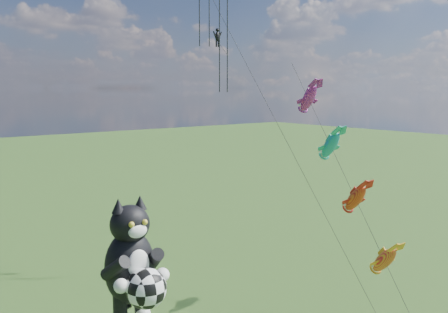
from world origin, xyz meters
TOP-DOWN VIEW (x-y plane):
  - cat_kite_rig at (0.63, 4.12)m, footprint 2.25×4.02m
  - fish_windsock_rig at (18.72, 8.72)m, footprint 4.56×15.37m
  - parafoil_rig at (16.84, 19.59)m, footprint 2.62×17.44m

SIDE VIEW (x-z plane):
  - cat_kite_rig at x=0.63m, z-range 3.01..14.09m
  - fish_windsock_rig at x=18.72m, z-range 1.04..18.05m
  - parafoil_rig at x=16.84m, z-range 6.77..33.39m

